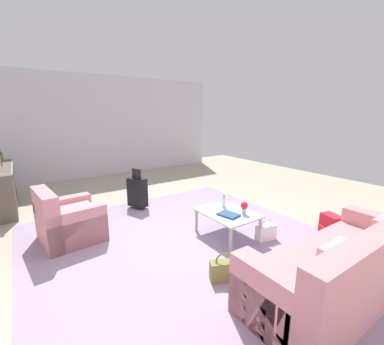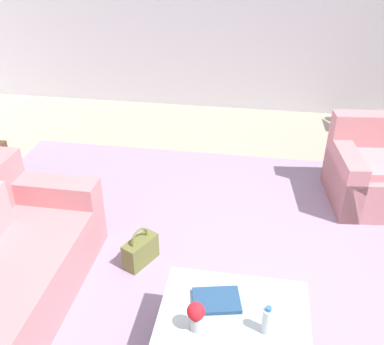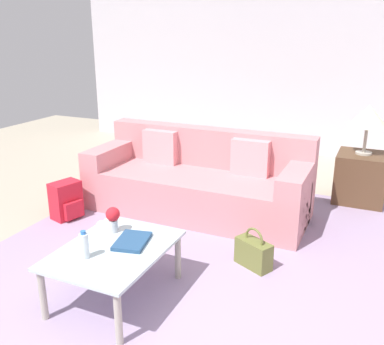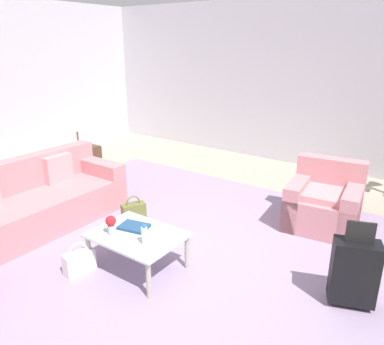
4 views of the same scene
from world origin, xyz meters
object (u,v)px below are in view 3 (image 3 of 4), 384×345
object	(u,v)px
water_bottle	(84,246)
side_table	(360,178)
coffee_table_book	(132,241)
handbag_white	(105,245)
couch	(200,183)
table_lamp	(368,116)
backpack_red	(67,201)
coffee_table	(114,254)
flower_vase	(113,217)
handbag_olive	(253,253)

from	to	relation	value
water_bottle	side_table	size ratio (longest dim) A/B	0.36
coffee_table_book	side_table	size ratio (longest dim) A/B	0.54
handbag_white	water_bottle	bearing A→B (deg)	26.19
water_bottle	handbag_white	bearing A→B (deg)	-153.81
couch	table_lamp	bearing A→B (deg)	122.15
handbag_white	backpack_red	size ratio (longest dim) A/B	0.89
backpack_red	water_bottle	bearing A→B (deg)	44.83
coffee_table	flower_vase	world-z (taller)	flower_vase
coffee_table_book	handbag_olive	xyz separation A→B (m)	(-0.72, 0.73, -0.30)
water_bottle	coffee_table_book	world-z (taller)	water_bottle
handbag_white	backpack_red	xyz separation A→B (m)	(-0.55, -0.87, 0.06)
coffee_table	table_lamp	distance (m)	3.24
coffee_table_book	backpack_red	bearing A→B (deg)	-135.09
couch	handbag_white	distance (m)	1.39
couch	table_lamp	distance (m)	2.01
coffee_table	table_lamp	world-z (taller)	table_lamp
coffee_table	handbag_white	xyz separation A→B (m)	(-0.45, -0.42, -0.23)
handbag_white	handbag_olive	bearing A→B (deg)	107.74
flower_vase	table_lamp	size ratio (longest dim) A/B	0.37
table_lamp	backpack_red	xyz separation A→B (m)	(1.80, -2.79, -0.81)
coffee_table_book	backpack_red	distance (m)	1.64
water_bottle	table_lamp	xyz separation A→B (m)	(-3.00, 1.60, 0.50)
coffee_table_book	coffee_table	bearing A→B (deg)	-46.15
flower_vase	backpack_red	bearing A→B (deg)	-124.28
backpack_red	couch	bearing A→B (deg)	123.82
handbag_white	side_table	bearing A→B (deg)	140.75
coffee_table	coffee_table_book	xyz separation A→B (m)	(-0.12, 0.08, 0.07)
coffee_table_book	table_lamp	xyz separation A→B (m)	(-2.68, 1.42, 0.58)
coffee_table_book	water_bottle	bearing A→B (deg)	-41.81
water_bottle	coffee_table_book	bearing A→B (deg)	150.64
water_bottle	coffee_table_book	xyz separation A→B (m)	(-0.32, 0.18, -0.08)
handbag_olive	handbag_white	distance (m)	1.29
backpack_red	flower_vase	bearing A→B (deg)	55.72
coffee_table	handbag_olive	bearing A→B (deg)	136.29
handbag_white	backpack_red	world-z (taller)	backpack_red
handbag_olive	backpack_red	bearing A→B (deg)	-94.24
coffee_table_book	handbag_white	size ratio (longest dim) A/B	0.86
water_bottle	couch	bearing A→B (deg)	180.00
coffee_table_book	handbag_olive	world-z (taller)	coffee_table_book
couch	side_table	size ratio (longest dim) A/B	4.18
couch	side_table	bearing A→B (deg)	122.15
flower_vase	handbag_white	distance (m)	0.54
side_table	handbag_white	size ratio (longest dim) A/B	1.59
couch	side_table	distance (m)	1.89
side_table	backpack_red	size ratio (longest dim) A/B	1.42
couch	handbag_white	xyz separation A→B (m)	(1.34, -0.32, -0.18)
table_lamp	handbag_white	bearing A→B (deg)	-39.25
coffee_table_book	flower_vase	xyz separation A→B (m)	(-0.10, -0.23, 0.11)
table_lamp	side_table	bearing A→B (deg)	0.00
water_bottle	table_lamp	size ratio (longest dim) A/B	0.36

